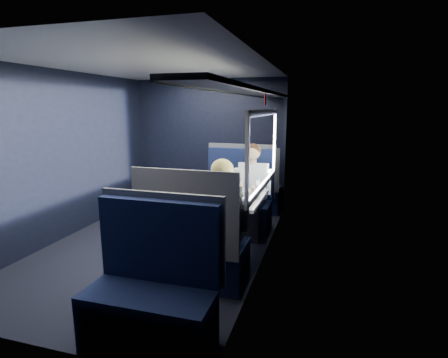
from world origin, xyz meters
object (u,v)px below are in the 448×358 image
(laptop, at_px, (253,191))
(seat_row_front, at_px, (250,189))
(seat_bay_near, at_px, (236,202))
(cup, at_px, (264,188))
(man, at_px, (252,186))
(bottle_small, at_px, (257,187))
(seat_row_back, at_px, (152,294))
(woman, at_px, (223,215))
(seat_bay_far, at_px, (195,247))
(table, at_px, (234,203))

(laptop, bearing_deg, seat_row_front, 102.88)
(seat_bay_near, relative_size, seat_row_front, 1.09)
(cup, bearing_deg, man, 124.30)
(seat_bay_near, distance_m, man, 0.43)
(man, distance_m, laptop, 0.65)
(seat_row_front, relative_size, bottle_small, 5.23)
(seat_row_back, xyz_separation_m, laptop, (0.39, 1.87, 0.39))
(seat_row_front, xyz_separation_m, woman, (0.25, -2.50, 0.32))
(seat_row_back, distance_m, man, 2.53)
(seat_bay_far, height_order, man, man)
(table, relative_size, man, 0.76)
(woman, distance_m, bottle_small, 0.91)
(table, relative_size, bottle_small, 4.51)
(seat_bay_near, xyz_separation_m, cup, (0.49, -0.51, 0.36))
(seat_row_front, bearing_deg, seat_bay_far, -90.00)
(seat_bay_near, bearing_deg, table, -77.29)
(bottle_small, relative_size, cup, 2.63)
(seat_row_back, bearing_deg, bottle_small, 77.81)
(seat_bay_near, height_order, bottle_small, seat_bay_near)
(seat_bay_far, distance_m, seat_row_back, 0.92)
(table, height_order, bottle_small, bottle_small)
(table, bearing_deg, woman, -84.55)
(table, xyz_separation_m, seat_row_back, (-0.18, -1.80, -0.25))
(seat_row_front, xyz_separation_m, cup, (0.48, -1.43, 0.37))
(bottle_small, bearing_deg, woman, -101.28)
(table, bearing_deg, man, 84.48)
(seat_row_front, bearing_deg, man, -77.17)
(bottle_small, bearing_deg, seat_row_back, -102.19)
(table, bearing_deg, seat_bay_near, 102.71)
(table, relative_size, seat_row_front, 0.86)
(bottle_small, xyz_separation_m, cup, (0.05, 0.18, -0.06))
(seat_bay_far, distance_m, seat_row_front, 2.67)
(man, bearing_deg, seat_bay_near, 147.24)
(table, height_order, seat_row_back, seat_row_back)
(seat_bay_near, bearing_deg, laptop, -62.87)
(cup, bearing_deg, laptop, -106.58)
(laptop, bearing_deg, table, -160.97)
(seat_row_back, bearing_deg, seat_bay_near, 90.29)
(table, bearing_deg, cup, 50.55)
(woman, height_order, laptop, woman)
(seat_bay_far, bearing_deg, laptop, 67.42)
(table, xyz_separation_m, seat_bay_far, (-0.18, -0.87, -0.25))
(seat_row_back, relative_size, laptop, 3.48)
(table, distance_m, seat_row_back, 1.82)
(seat_bay_far, bearing_deg, seat_row_back, -90.00)
(seat_row_front, xyz_separation_m, bottle_small, (0.43, -1.62, 0.43))
(seat_row_back, bearing_deg, laptop, 78.10)
(seat_row_back, bearing_deg, seat_row_front, 90.00)
(seat_row_back, xyz_separation_m, bottle_small, (0.43, 1.98, 0.43))
(seat_bay_far, xyz_separation_m, man, (0.25, 1.57, 0.30))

